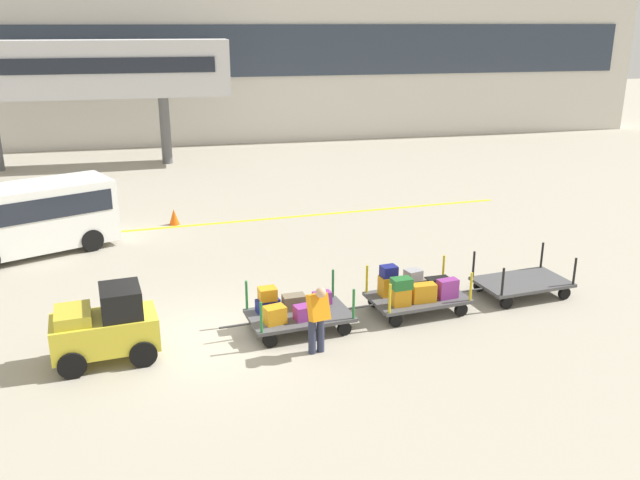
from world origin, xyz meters
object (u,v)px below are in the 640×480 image
(baggage_tug, at_px, (106,327))
(shuttle_van, at_px, (29,214))
(safety_cone_far, at_px, (174,217))
(baggage_handler, at_px, (318,316))
(baggage_cart_tail, at_px, (522,283))
(baggage_cart_lead, at_px, (293,311))
(baggage_cart_middle, at_px, (415,291))

(baggage_tug, relative_size, shuttle_van, 0.43)
(baggage_tug, relative_size, safety_cone_far, 4.04)
(safety_cone_far, bearing_deg, baggage_handler, -74.85)
(baggage_tug, relative_size, baggage_cart_tail, 0.72)
(baggage_handler, bearing_deg, baggage_cart_lead, 103.18)
(baggage_handler, xyz_separation_m, shuttle_van, (-7.02, 8.22, 0.37))
(baggage_cart_tail, relative_size, baggage_handler, 1.96)
(baggage_cart_lead, distance_m, baggage_cart_middle, 3.07)
(shuttle_van, bearing_deg, baggage_handler, -49.49)
(baggage_tug, xyz_separation_m, baggage_cart_lead, (4.00, 0.54, -0.28))
(baggage_cart_lead, distance_m, shuttle_van, 9.72)
(baggage_cart_lead, bearing_deg, baggage_tug, -172.25)
(baggage_cart_lead, relative_size, baggage_handler, 1.96)
(baggage_cart_middle, relative_size, baggage_handler, 1.96)
(baggage_cart_middle, xyz_separation_m, baggage_cart_tail, (3.03, 0.38, -0.20))
(baggage_cart_middle, xyz_separation_m, baggage_handler, (-2.76, -1.57, 0.32))
(baggage_tug, distance_m, safety_cone_far, 9.76)
(baggage_cart_tail, distance_m, shuttle_van, 14.29)
(baggage_tug, height_order, baggage_handler, baggage_tug)
(shuttle_van, height_order, safety_cone_far, shuttle_van)
(baggage_tug, distance_m, baggage_cart_tail, 10.17)
(safety_cone_far, bearing_deg, baggage_cart_lead, -74.58)
(baggage_cart_lead, xyz_separation_m, shuttle_van, (-6.73, 6.97, 0.77))
(baggage_cart_tail, xyz_separation_m, baggage_handler, (-5.79, -1.95, 0.52))
(baggage_cart_middle, bearing_deg, baggage_tug, -172.96)
(baggage_handler, distance_m, safety_cone_far, 10.72)
(baggage_tug, height_order, baggage_cart_lead, baggage_tug)
(baggage_cart_tail, bearing_deg, baggage_handler, -161.38)
(baggage_cart_middle, relative_size, shuttle_van, 0.60)
(baggage_cart_middle, relative_size, safety_cone_far, 5.58)
(shuttle_van, bearing_deg, baggage_cart_middle, -34.21)
(baggage_cart_middle, relative_size, baggage_cart_tail, 1.00)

